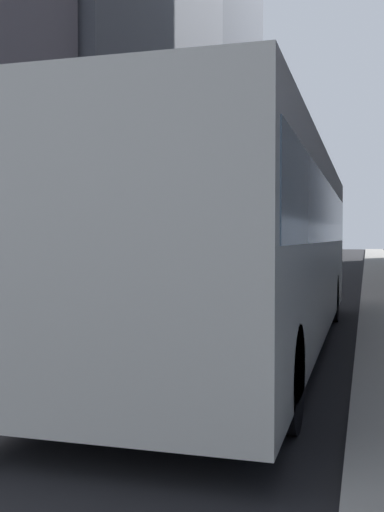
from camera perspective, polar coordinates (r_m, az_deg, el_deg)
name	(u,v)px	position (r m, az deg, el deg)	size (l,w,h in m)	color
ground_plane	(293,265)	(40.79, 9.42, -0.84)	(120.00, 120.00, 0.00)	#232326
sidewalk_left	(209,263)	(41.82, 1.64, -0.65)	(2.40, 110.00, 0.15)	#9E9991
sidewalk_right	(384,265)	(40.53, 17.46, -0.80)	(2.40, 110.00, 0.15)	#ADA89E
building_left_mid	(88,94)	(39.34, -9.66, 14.70)	(11.65, 22.92, 21.32)	slate
building_left_far	(196,89)	(63.34, 0.39, 15.36)	(9.80, 22.41, 33.53)	#4C515B
transit_bus	(248,238)	(9.88, 5.21, 1.68)	(2.78, 11.53, 3.05)	silver
car_black_suv	(216,257)	(31.41, 2.26, -0.07)	(1.71, 3.97, 1.62)	black
car_silver_sedan	(318,251)	(45.66, 11.65, 0.44)	(1.71, 3.93, 1.62)	#B7BABF
car_white_van	(266,251)	(47.09, 6.88, 0.51)	(1.74, 4.42, 1.62)	silver
box_truck	(138,241)	(20.75, -5.06, 1.37)	(2.30, 7.50, 3.05)	#A51919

